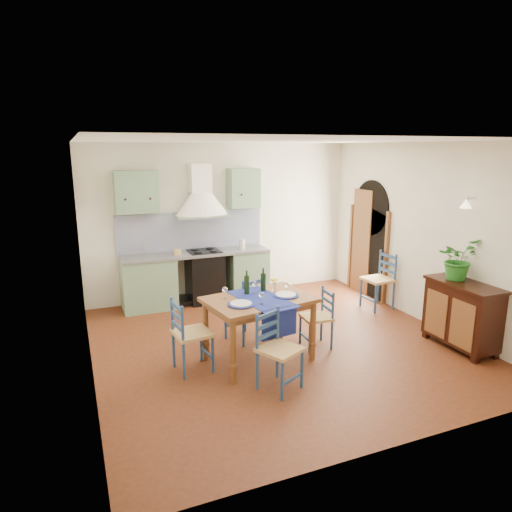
# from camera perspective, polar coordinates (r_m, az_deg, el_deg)

# --- Properties ---
(floor) EXTENTS (5.00, 5.00, 0.00)m
(floor) POSITION_cam_1_polar(r_m,az_deg,el_deg) (6.61, 2.89, -10.84)
(floor) COLOR #451C0E
(floor) RESTS_ON ground
(back_wall) EXTENTS (5.00, 0.96, 2.80)m
(back_wall) POSITION_cam_1_polar(r_m,az_deg,el_deg) (8.19, -6.84, 1.58)
(back_wall) COLOR beige
(back_wall) RESTS_ON ground
(right_wall) EXTENTS (0.26, 5.00, 2.80)m
(right_wall) POSITION_cam_1_polar(r_m,az_deg,el_deg) (7.78, 18.99, 2.47)
(right_wall) COLOR beige
(right_wall) RESTS_ON ground
(left_wall) EXTENTS (0.04, 5.00, 2.80)m
(left_wall) POSITION_cam_1_polar(r_m,az_deg,el_deg) (5.60, -20.76, -1.03)
(left_wall) COLOR beige
(left_wall) RESTS_ON ground
(ceiling) EXTENTS (5.00, 5.00, 0.01)m
(ceiling) POSITION_cam_1_polar(r_m,az_deg,el_deg) (6.03, 3.21, 14.25)
(ceiling) COLOR white
(ceiling) RESTS_ON back_wall
(dining_table) EXTENTS (1.46, 1.13, 1.16)m
(dining_table) POSITION_cam_1_polar(r_m,az_deg,el_deg) (5.86, 0.48, -6.19)
(dining_table) COLOR brown
(dining_table) RESTS_ON ground
(chair_near) EXTENTS (0.57, 0.57, 0.92)m
(chair_near) POSITION_cam_1_polar(r_m,az_deg,el_deg) (5.30, 2.72, -11.61)
(chair_near) COLOR navy
(chair_near) RESTS_ON ground
(chair_far) EXTENTS (0.58, 0.58, 0.96)m
(chair_far) POSITION_cam_1_polar(r_m,az_deg,el_deg) (6.54, -1.28, -6.42)
(chair_far) COLOR navy
(chair_far) RESTS_ON ground
(chair_left) EXTENTS (0.48, 0.48, 0.93)m
(chair_left) POSITION_cam_1_polar(r_m,az_deg,el_deg) (5.73, -8.28, -9.68)
(chair_left) COLOR navy
(chair_left) RESTS_ON ground
(chair_right) EXTENTS (0.41, 0.41, 0.82)m
(chair_right) POSITION_cam_1_polar(r_m,az_deg,el_deg) (6.42, 7.78, -7.62)
(chair_right) COLOR navy
(chair_right) RESTS_ON ground
(chair_spare) EXTENTS (0.48, 0.48, 0.97)m
(chair_spare) POSITION_cam_1_polar(r_m,az_deg,el_deg) (8.13, 15.18, -2.88)
(chair_spare) COLOR navy
(chair_spare) RESTS_ON ground
(sideboard) EXTENTS (0.50, 1.05, 0.94)m
(sideboard) POSITION_cam_1_polar(r_m,az_deg,el_deg) (6.90, 24.32, -6.48)
(sideboard) COLOR black
(sideboard) RESTS_ON ground
(potted_plant) EXTENTS (0.62, 0.56, 0.58)m
(potted_plant) POSITION_cam_1_polar(r_m,az_deg,el_deg) (6.84, 23.89, -0.34)
(potted_plant) COLOR #216D20
(potted_plant) RESTS_ON sideboard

